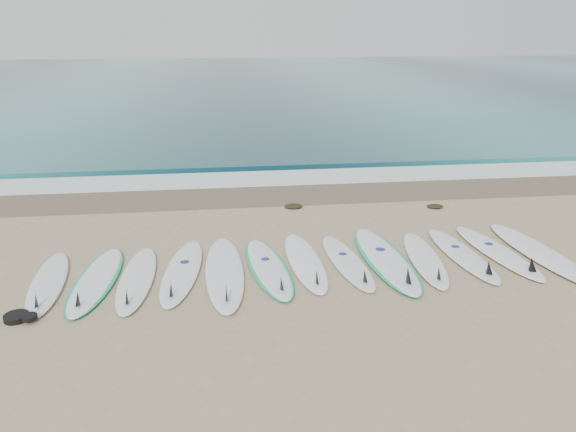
{
  "coord_description": "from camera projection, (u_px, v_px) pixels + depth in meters",
  "views": [
    {
      "loc": [
        -1.39,
        -8.18,
        3.7
      ],
      "look_at": [
        -0.14,
        1.41,
        0.4
      ],
      "focal_mm": 35.0,
      "sensor_mm": 36.0,
      "label": 1
    }
  ],
  "objects": [
    {
      "name": "ground",
      "position": [
        308.0,
        267.0,
        9.05
      ],
      "size": [
        120.0,
        120.0,
        0.0
      ],
      "primitive_type": "plane",
      "color": "tan"
    },
    {
      "name": "ocean",
      "position": [
        233.0,
        80.0,
        39.54
      ],
      "size": [
        120.0,
        55.0,
        0.03
      ],
      "primitive_type": "cube",
      "color": "#1E5C62",
      "rests_on": "ground"
    },
    {
      "name": "wet_sand_band",
      "position": [
        279.0,
        194.0,
        12.89
      ],
      "size": [
        120.0,
        1.8,
        0.01
      ],
      "primitive_type": "cube",
      "color": "brown",
      "rests_on": "ground"
    },
    {
      "name": "foam_band",
      "position": [
        273.0,
        178.0,
        14.2
      ],
      "size": [
        120.0,
        1.4,
        0.04
      ],
      "primitive_type": "cube",
      "color": "silver",
      "rests_on": "ground"
    },
    {
      "name": "wave_crest",
      "position": [
        267.0,
        163.0,
        15.6
      ],
      "size": [
        120.0,
        1.0,
        0.1
      ],
      "primitive_type": "cube",
      "color": "#1E5C62",
      "rests_on": "ground"
    },
    {
      "name": "surfboard_0",
      "position": [
        47.0,
        283.0,
        8.35
      ],
      "size": [
        0.71,
        2.38,
        0.3
      ],
      "rotation": [
        0.0,
        0.0,
        0.1
      ],
      "color": "white",
      "rests_on": "ground"
    },
    {
      "name": "surfboard_1",
      "position": [
        96.0,
        280.0,
        8.47
      ],
      "size": [
        0.77,
        2.52,
        0.32
      ],
      "rotation": [
        0.0,
        0.0,
        -0.07
      ],
      "color": "white",
      "rests_on": "ground"
    },
    {
      "name": "surfboard_2",
      "position": [
        136.0,
        279.0,
        8.48
      ],
      "size": [
        0.56,
        2.45,
        0.31
      ],
      "rotation": [
        0.0,
        0.0,
        -0.02
      ],
      "color": "white",
      "rests_on": "ground"
    },
    {
      "name": "surfboard_3",
      "position": [
        182.0,
        272.0,
        8.73
      ],
      "size": [
        0.81,
        2.59,
        0.33
      ],
      "rotation": [
        0.0,
        0.0,
        -0.11
      ],
      "color": "white",
      "rests_on": "ground"
    },
    {
      "name": "surfboard_4",
      "position": [
        225.0,
        273.0,
        8.69
      ],
      "size": [
        0.62,
        2.87,
        0.37
      ],
      "rotation": [
        0.0,
        0.0,
        0.01
      ],
      "color": "white",
      "rests_on": "ground"
    },
    {
      "name": "surfboard_5",
      "position": [
        269.0,
        268.0,
        8.9
      ],
      "size": [
        0.88,
        2.52,
        0.31
      ],
      "rotation": [
        0.0,
        0.0,
        0.12
      ],
      "color": "white",
      "rests_on": "ground"
    },
    {
      "name": "surfboard_6",
      "position": [
        306.0,
        262.0,
        9.09
      ],
      "size": [
        0.61,
        2.53,
        0.32
      ],
      "rotation": [
        0.0,
        0.0,
        0.03
      ],
      "color": "white",
      "rests_on": "ground"
    },
    {
      "name": "surfboard_7",
      "position": [
        348.0,
        262.0,
        9.09
      ],
      "size": [
        0.68,
        2.39,
        0.3
      ],
      "rotation": [
        0.0,
        0.0,
        0.08
      ],
      "color": "white",
      "rests_on": "ground"
    },
    {
      "name": "surfboard_8",
      "position": [
        386.0,
        259.0,
        9.22
      ],
      "size": [
        0.76,
        2.89,
        0.36
      ],
      "rotation": [
        0.0,
        0.0,
        0.03
      ],
      "color": "white",
      "rests_on": "ground"
    },
    {
      "name": "surfboard_9",
      "position": [
        426.0,
        259.0,
        9.21
      ],
      "size": [
        0.79,
        2.44,
        0.31
      ],
      "rotation": [
        0.0,
        0.0,
        -0.12
      ],
      "color": "white",
      "rests_on": "ground"
    },
    {
      "name": "surfboard_10",
      "position": [
        463.0,
        255.0,
        9.38
      ],
      "size": [
        0.6,
        2.47,
        0.31
      ],
      "rotation": [
        0.0,
        0.0,
        0.04
      ],
      "color": "white",
      "rests_on": "ground"
    },
    {
      "name": "surfboard_11",
      "position": [
        499.0,
        252.0,
        9.49
      ],
      "size": [
        0.78,
        2.58,
        0.33
      ],
      "rotation": [
        0.0,
        0.0,
        0.1
      ],
      "color": "white",
      "rests_on": "ground"
    },
    {
      "name": "surfboard_12",
      "position": [
        543.0,
        254.0,
        9.41
      ],
      "size": [
        0.8,
        2.94,
        0.37
      ],
      "rotation": [
        0.0,
        0.0,
        0.07
      ],
      "color": "white",
      "rests_on": "ground"
    },
    {
      "name": "seaweed_near",
      "position": [
        293.0,
        206.0,
        11.96
      ],
      "size": [
        0.39,
        0.3,
        0.08
      ],
      "primitive_type": "ellipsoid",
      "color": "black",
      "rests_on": "ground"
    },
    {
      "name": "seaweed_far",
      "position": [
        435.0,
        206.0,
        11.96
      ],
      "size": [
        0.35,
        0.28,
        0.07
      ],
      "primitive_type": "ellipsoid",
      "color": "black",
      "rests_on": "ground"
    },
    {
      "name": "leash_coil",
      "position": [
        19.0,
        317.0,
        7.4
      ],
      "size": [
        0.46,
        0.36,
        0.11
      ],
      "color": "black",
      "rests_on": "ground"
    }
  ]
}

